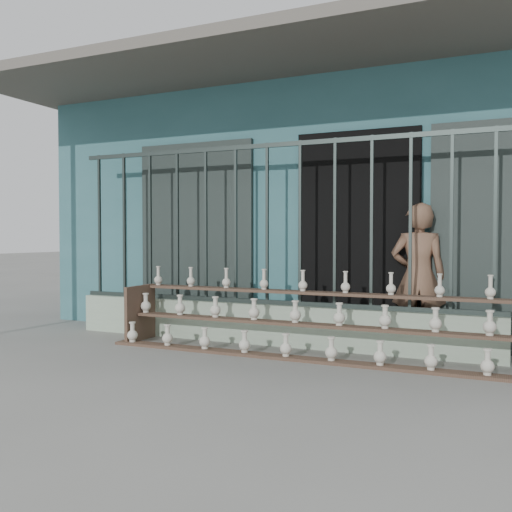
% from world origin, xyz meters
% --- Properties ---
extents(ground, '(60.00, 60.00, 0.00)m').
position_xyz_m(ground, '(0.00, 0.00, 0.00)').
color(ground, slate).
extents(workshop_building, '(7.40, 6.60, 3.21)m').
position_xyz_m(workshop_building, '(0.00, 4.23, 1.62)').
color(workshop_building, '#33666C').
rests_on(workshop_building, ground).
extents(parapet_wall, '(5.00, 0.20, 0.45)m').
position_xyz_m(parapet_wall, '(0.00, 1.30, 0.23)').
color(parapet_wall, '#9FB69C').
rests_on(parapet_wall, ground).
extents(security_fence, '(5.00, 0.04, 1.80)m').
position_xyz_m(security_fence, '(-0.00, 1.30, 1.35)').
color(security_fence, '#283330').
rests_on(security_fence, parapet_wall).
extents(shelf_rack, '(4.50, 0.68, 0.85)m').
position_xyz_m(shelf_rack, '(0.72, 0.89, 0.36)').
color(shelf_rack, brown).
rests_on(shelf_rack, ground).
extents(elderly_woman, '(0.63, 0.47, 1.56)m').
position_xyz_m(elderly_woman, '(1.59, 1.66, 0.78)').
color(elderly_woman, brown).
rests_on(elderly_woman, ground).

